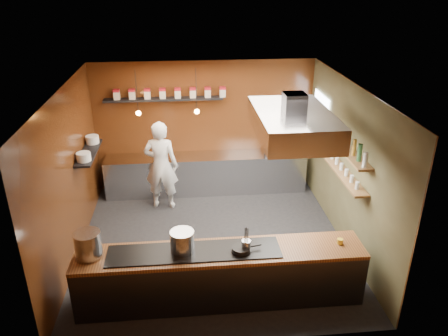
{
  "coord_description": "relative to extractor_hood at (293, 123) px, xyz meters",
  "views": [
    {
      "loc": [
        -0.48,
        -7.05,
        4.79
      ],
      "look_at": [
        0.24,
        0.4,
        1.38
      ],
      "focal_mm": 35.0,
      "sensor_mm": 36.0,
      "label": 1
    }
  ],
  "objects": [
    {
      "name": "pendant_left",
      "position": [
        -2.7,
        2.1,
        -0.35
      ],
      "size": [
        0.1,
        0.1,
        0.95
      ],
      "color": "black",
      "rests_on": "ceiling"
    },
    {
      "name": "bottle_shelf_upper",
      "position": [
        1.04,
        0.7,
        -0.59
      ],
      "size": [
        0.26,
        2.8,
        0.04
      ],
      "primitive_type": "cube",
      "color": "brown",
      "rests_on": "right_wall"
    },
    {
      "name": "frying_pan",
      "position": [
        -0.99,
        -1.27,
        -1.53
      ],
      "size": [
        0.47,
        0.3,
        0.07
      ],
      "color": "black",
      "rests_on": "pass_counter"
    },
    {
      "name": "window_pane",
      "position": [
        1.15,
        2.1,
        -0.61
      ],
      "size": [
        0.0,
        1.0,
        1.0
      ],
      "primitive_type": "plane",
      "rotation": [
        1.57,
        0.0,
        -1.57
      ],
      "color": "white",
      "rests_on": "right_wall"
    },
    {
      "name": "pendant_right",
      "position": [
        -1.5,
        2.1,
        -0.35
      ],
      "size": [
        0.1,
        0.1,
        0.95
      ],
      "color": "black",
      "rests_on": "ceiling"
    },
    {
      "name": "butter_jar",
      "position": [
        0.55,
        -1.19,
        -1.54
      ],
      "size": [
        0.09,
        0.09,
        0.08
      ],
      "primitive_type": "cylinder",
      "rotation": [
        0.0,
        0.0,
        0.02
      ],
      "color": "gold",
      "rests_on": "pass_counter"
    },
    {
      "name": "storage_tins",
      "position": [
        -2.05,
        2.76,
        -0.17
      ],
      "size": [
        2.43,
        0.13,
        0.22
      ],
      "color": "#BEB39D",
      "rests_on": "tin_shelf"
    },
    {
      "name": "floor",
      "position": [
        -1.3,
        0.4,
        -2.51
      ],
      "size": [
        5.0,
        5.0,
        0.0
      ],
      "primitive_type": "plane",
      "color": "black",
      "rests_on": "ground"
    },
    {
      "name": "espresso_machine",
      "position": [
        0.52,
        2.6,
        -1.42
      ],
      "size": [
        0.4,
        0.39,
        0.36
      ],
      "primitive_type": "cube",
      "rotation": [
        0.0,
        0.0,
        -0.12
      ],
      "color": "black",
      "rests_on": "prep_counter"
    },
    {
      "name": "stockpot_small",
      "position": [
        -1.87,
        -1.18,
        -1.4
      ],
      "size": [
        0.38,
        0.38,
        0.34
      ],
      "primitive_type": "cylinder",
      "rotation": [
        0.0,
        0.0,
        0.06
      ],
      "color": "#B3B5BA",
      "rests_on": "pass_counter"
    },
    {
      "name": "extractor_hood",
      "position": [
        0.0,
        0.0,
        0.0
      ],
      "size": [
        1.2,
        2.0,
        0.72
      ],
      "color": "#38383D",
      "rests_on": "ceiling"
    },
    {
      "name": "back_wall",
      "position": [
        -1.3,
        2.9,
        -1.01
      ],
      "size": [
        5.0,
        0.0,
        5.0
      ],
      "primitive_type": "plane",
      "rotation": [
        1.57,
        0.0,
        0.0
      ],
      "color": "#3F1A0B",
      "rests_on": "ground"
    },
    {
      "name": "plate_stacks",
      "position": [
        -3.64,
        1.4,
        -0.86
      ],
      "size": [
        0.26,
        1.16,
        0.16
      ],
      "color": "silver",
      "rests_on": "plate_shelf"
    },
    {
      "name": "bottle_shelf_lower",
      "position": [
        1.04,
        0.7,
        -1.06
      ],
      "size": [
        0.26,
        2.8,
        0.04
      ],
      "primitive_type": "cube",
      "color": "brown",
      "rests_on": "right_wall"
    },
    {
      "name": "stockpot_large",
      "position": [
        -3.24,
        -1.15,
        -1.37
      ],
      "size": [
        0.46,
        0.46,
        0.38
      ],
      "primitive_type": "cylinder",
      "rotation": [
        0.0,
        0.0,
        0.17
      ],
      "color": "silver",
      "rests_on": "pass_counter"
    },
    {
      "name": "plate_shelf",
      "position": [
        -3.64,
        1.4,
        -0.96
      ],
      "size": [
        0.3,
        1.4,
        0.04
      ],
      "primitive_type": "cube",
      "color": "black",
      "rests_on": "left_wall"
    },
    {
      "name": "utensil_crock",
      "position": [
        -0.92,
        -1.26,
        -1.48
      ],
      "size": [
        0.14,
        0.14,
        0.18
      ],
      "primitive_type": "cylinder",
      "rotation": [
        0.0,
        0.0,
        0.04
      ],
      "color": "silver",
      "rests_on": "pass_counter"
    },
    {
      "name": "tin_shelf",
      "position": [
        -2.2,
        2.76,
        -0.31
      ],
      "size": [
        2.6,
        0.26,
        0.04
      ],
      "primitive_type": "cube",
      "color": "black",
      "rests_on": "back_wall"
    },
    {
      "name": "bottles",
      "position": [
        1.04,
        0.7,
        -0.45
      ],
      "size": [
        0.06,
        2.66,
        0.24
      ],
      "color": "silver",
      "rests_on": "bottle_shelf_upper"
    },
    {
      "name": "chef",
      "position": [
        -2.3,
        1.93,
        -1.52
      ],
      "size": [
        0.78,
        0.58,
        1.96
      ],
      "primitive_type": "imported",
      "rotation": [
        0.0,
        0.0,
        2.98
      ],
      "color": "white",
      "rests_on": "floor"
    },
    {
      "name": "pass_counter",
      "position": [
        -1.3,
        -1.2,
        -2.04
      ],
      "size": [
        4.4,
        0.72,
        0.94
      ],
      "color": "#38383D",
      "rests_on": "floor"
    },
    {
      "name": "left_wall",
      "position": [
        -3.8,
        0.4,
        -1.01
      ],
      "size": [
        0.0,
        5.0,
        5.0
      ],
      "primitive_type": "plane",
      "rotation": [
        1.57,
        0.0,
        1.57
      ],
      "color": "#3F1A0B",
      "rests_on": "ground"
    },
    {
      "name": "right_wall",
      "position": [
        1.2,
        0.4,
        -1.01
      ],
      "size": [
        0.0,
        5.0,
        5.0
      ],
      "primitive_type": "plane",
      "rotation": [
        1.57,
        0.0,
        -1.57
      ],
      "color": "#454227",
      "rests_on": "ground"
    },
    {
      "name": "ceiling",
      "position": [
        -1.3,
        0.4,
        0.49
      ],
      "size": [
        5.0,
        5.0,
        0.0
      ],
      "primitive_type": "plane",
      "rotation": [
        3.14,
        0.0,
        0.0
      ],
      "color": "silver",
      "rests_on": "back_wall"
    },
    {
      "name": "wine_glasses",
      "position": [
        1.04,
        0.7,
        -0.97
      ],
      "size": [
        0.07,
        2.37,
        0.13
      ],
      "color": "silver",
      "rests_on": "bottle_shelf_lower"
    },
    {
      "name": "prep_counter",
      "position": [
        -1.3,
        2.57,
        -2.06
      ],
      "size": [
        4.6,
        0.65,
        0.9
      ],
      "primitive_type": "cube",
      "color": "silver",
      "rests_on": "floor"
    }
  ]
}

